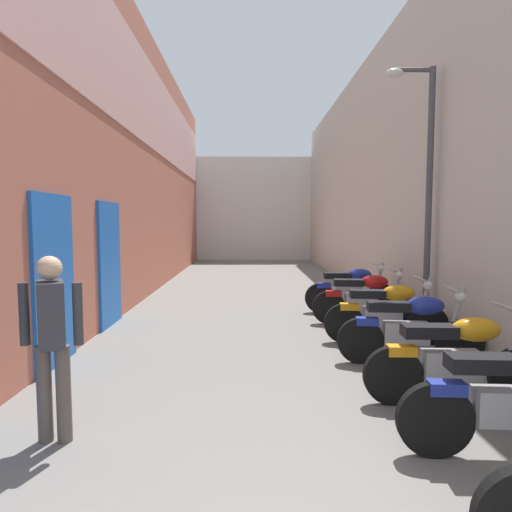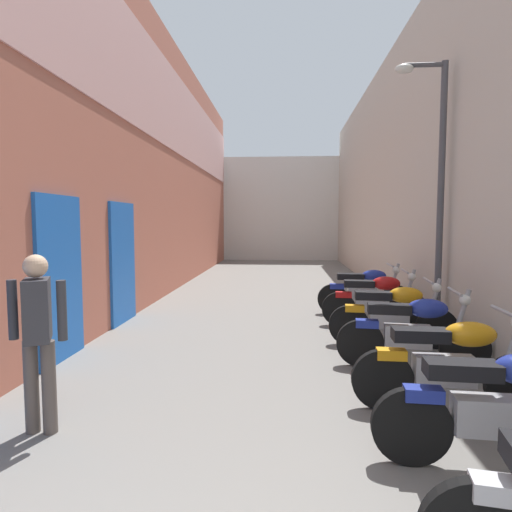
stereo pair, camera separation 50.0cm
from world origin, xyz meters
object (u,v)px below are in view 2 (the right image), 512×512
pedestrian_mid_alley (38,330)px  motorcycle_fourth (451,362)px  motorcycle_fifth (413,330)px  motorcycle_third (502,406)px  street_lamp (435,178)px  motorcycle_sixth (393,314)px  motorcycle_seventh (376,299)px  motorcycle_eighth (365,290)px

pedestrian_mid_alley → motorcycle_fourth: bearing=9.8°
motorcycle_fifth → motorcycle_fourth: bearing=-90.0°
motorcycle_third → street_lamp: street_lamp is taller
motorcycle_third → motorcycle_sixth: same height
motorcycle_fifth → street_lamp: size_ratio=0.43×
motorcycle_seventh → street_lamp: 2.26m
motorcycle_eighth → motorcycle_fourth: bearing=-90.0°
motorcycle_seventh → motorcycle_fourth: bearing=-90.0°
motorcycle_fourth → motorcycle_sixth: size_ratio=1.00×
motorcycle_fourth → motorcycle_fifth: bearing=90.0°
motorcycle_eighth → pedestrian_mid_alley: 6.34m
motorcycle_fifth → motorcycle_sixth: (0.00, 0.98, 0.00)m
motorcycle_fifth → motorcycle_seventh: size_ratio=1.00×
motorcycle_fifth → street_lamp: 2.58m
motorcycle_eighth → pedestrian_mid_alley: pedestrian_mid_alley is taller
motorcycle_eighth → motorcycle_sixth: bearing=-90.0°
motorcycle_seventh → street_lamp: (0.69, -0.76, 2.02)m
motorcycle_third → pedestrian_mid_alley: size_ratio=1.18×
motorcycle_third → pedestrian_mid_alley: pedestrian_mid_alley is taller
motorcycle_fourth → motorcycle_fifth: size_ratio=1.00×
motorcycle_third → motorcycle_fourth: bearing=90.0°
motorcycle_fifth → motorcycle_sixth: 0.98m
motorcycle_third → motorcycle_fifth: 2.22m
motorcycle_seventh → motorcycle_sixth: bearing=-90.0°
motorcycle_sixth → motorcycle_fifth: bearing=-90.0°
motorcycle_fifth → motorcycle_seventh: same height
motorcycle_third → motorcycle_sixth: 3.20m
motorcycle_eighth → street_lamp: 2.78m
motorcycle_eighth → pedestrian_mid_alley: (-3.72, -5.11, 0.42)m
motorcycle_third → motorcycle_fourth: 0.99m
motorcycle_fifth → motorcycle_sixth: bearing=90.0°
motorcycle_seventh → street_lamp: bearing=-47.5°
motorcycle_fourth → street_lamp: size_ratio=0.43×
motorcycle_fourth → motorcycle_eighth: bearing=90.0°
motorcycle_seventh → pedestrian_mid_alley: bearing=-132.4°
motorcycle_fourth → motorcycle_sixth: 2.21m
motorcycle_fourth → motorcycle_seventh: 3.44m
motorcycle_sixth → pedestrian_mid_alley: 4.71m
motorcycle_fifth → motorcycle_eighth: (0.00, 3.23, 0.00)m
street_lamp → motorcycle_eighth: bearing=111.2°
motorcycle_third → motorcycle_fourth: same height
motorcycle_seventh → motorcycle_fifth: bearing=-90.0°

